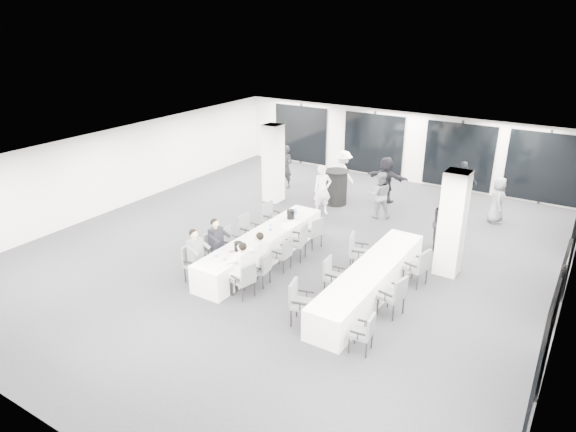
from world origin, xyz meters
name	(u,v)px	position (x,y,z in m)	size (l,w,h in m)	color
room	(339,199)	(0.89, 1.11, 1.39)	(14.04, 16.04, 2.84)	#222227
column_left	(273,163)	(-2.80, 3.20, 1.40)	(0.60, 0.60, 2.80)	white
column_right	(452,224)	(4.20, 1.00, 1.40)	(0.60, 0.60, 2.80)	white
banquet_table_main	(263,247)	(-0.37, -0.99, 0.38)	(0.90, 5.00, 0.75)	white
banquet_table_side	(370,282)	(2.95, -1.20, 0.38)	(0.90, 5.00, 0.75)	white
cocktail_table	(336,187)	(-0.70, 4.08, 0.63)	(0.89, 0.89, 1.24)	black
chair_main_left_near	(193,261)	(-1.20, -2.91, 0.55)	(0.54, 0.59, 0.96)	#53555B
chair_main_left_second	(214,248)	(-1.20, -2.06, 0.55)	(0.59, 0.62, 0.97)	#53555B
chair_main_left_mid	(229,241)	(-1.19, -1.41, 0.51)	(0.46, 0.51, 0.90)	#53555B
chair_main_left_fourth	(248,229)	(-1.20, -0.52, 0.57)	(0.51, 0.57, 1.00)	#53555B
chair_main_left_far	(271,216)	(-1.20, 0.67, 0.56)	(0.53, 0.58, 0.98)	#53555B
chair_main_right_near	(245,278)	(0.46, -2.90, 0.52)	(0.55, 0.58, 0.91)	#53555B
chair_main_right_second	(263,267)	(0.46, -2.17, 0.50)	(0.48, 0.52, 0.87)	#53555B
chair_main_right_mid	(284,252)	(0.46, -1.19, 0.51)	(0.46, 0.51, 0.89)	#53555B
chair_main_right_fourth	(299,240)	(0.47, -0.44, 0.59)	(0.62, 0.65, 1.03)	#53555B
chair_main_right_far	(314,231)	(0.46, 0.44, 0.53)	(0.57, 0.59, 0.93)	#53555B
chair_side_left_near	(299,300)	(2.11, -3.13, 0.58)	(0.62, 0.65, 1.01)	#53555B
chair_side_left_mid	(332,274)	(2.12, -1.59, 0.53)	(0.51, 0.55, 0.92)	#53555B
chair_side_left_far	(357,250)	(2.11, -0.17, 0.59)	(0.63, 0.66, 1.03)	#53555B
chair_side_right_near	(365,331)	(3.78, -3.33, 0.49)	(0.48, 0.52, 0.86)	#53555B
chair_side_right_mid	(395,294)	(3.78, -1.74, 0.56)	(0.59, 0.62, 0.98)	#53555B
chair_side_right_far	(419,265)	(3.78, -0.11, 0.56)	(0.60, 0.63, 0.99)	#53555B
seated_guest_a	(197,253)	(-1.03, -2.90, 0.81)	(0.50, 0.38, 1.44)	slate
seated_guest_b	(218,241)	(-1.03, -2.08, 0.81)	(0.50, 0.38, 1.44)	black
seated_guest_c	(240,265)	(0.30, -2.88, 0.81)	(0.50, 0.38, 1.44)	white
seated_guest_d	(257,255)	(0.30, -2.18, 0.81)	(0.50, 0.38, 1.44)	white
standing_guest_a	(322,187)	(-0.66, 2.98, 0.97)	(0.70, 0.57, 1.93)	white
standing_guest_b	(380,192)	(1.11, 3.69, 0.90)	(0.87, 0.53, 1.80)	slate
standing_guest_c	(343,170)	(-0.91, 5.04, 0.97)	(1.26, 0.64, 1.94)	white
standing_guest_d	(463,181)	(3.15, 6.30, 0.92)	(1.08, 0.61, 1.84)	black
standing_guest_e	(498,197)	(4.52, 5.36, 0.86)	(0.83, 0.51, 1.72)	slate
standing_guest_f	(386,177)	(0.70, 5.24, 0.95)	(1.75, 0.67, 1.90)	black
standing_guest_g	(286,164)	(-3.23, 4.70, 0.94)	(0.69, 0.55, 1.88)	black
standing_guest_h	(444,219)	(3.63, 2.39, 0.93)	(0.90, 0.55, 1.86)	black
ice_bucket_near	(238,247)	(-0.31, -2.15, 0.87)	(0.21, 0.21, 0.24)	black
ice_bucket_far	(291,214)	(-0.34, 0.44, 0.88)	(0.23, 0.23, 0.26)	black
water_bottle_a	(216,255)	(-0.50, -2.80, 0.86)	(0.07, 0.07, 0.22)	silver
water_bottle_b	(270,229)	(-0.27, -0.73, 0.86)	(0.07, 0.07, 0.22)	silver
water_bottle_c	(296,212)	(-0.36, 0.76, 0.85)	(0.07, 0.07, 0.21)	silver
plate_a	(232,252)	(-0.40, -2.31, 0.76)	(0.22, 0.22, 0.03)	white
plate_b	(225,260)	(-0.27, -2.75, 0.76)	(0.19, 0.19, 0.03)	white
plate_c	(256,240)	(-0.30, -1.37, 0.76)	(0.22, 0.22, 0.03)	white
wine_glass	(219,262)	(-0.12, -3.13, 0.90)	(0.08, 0.08, 0.20)	silver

